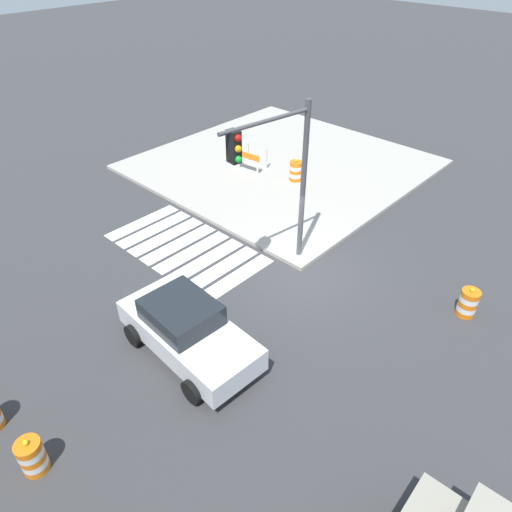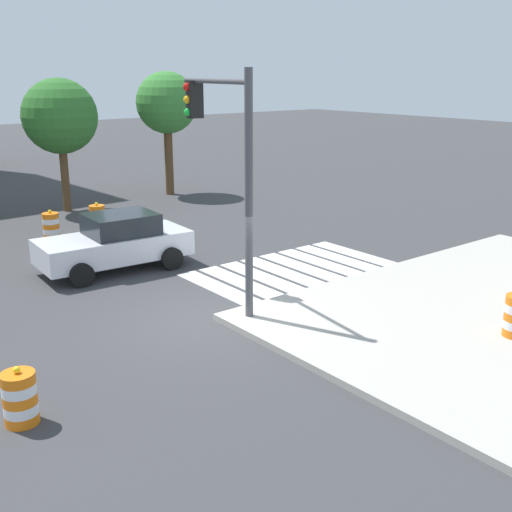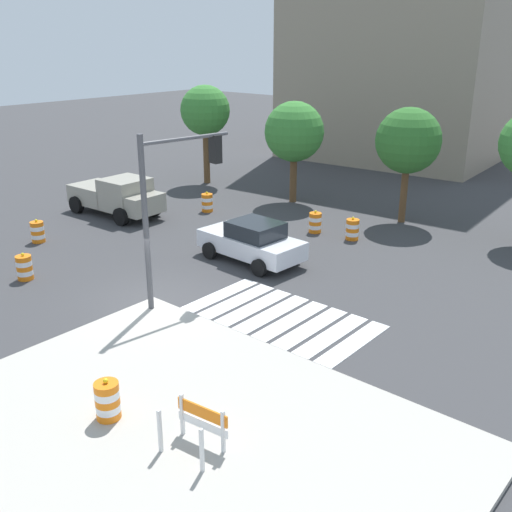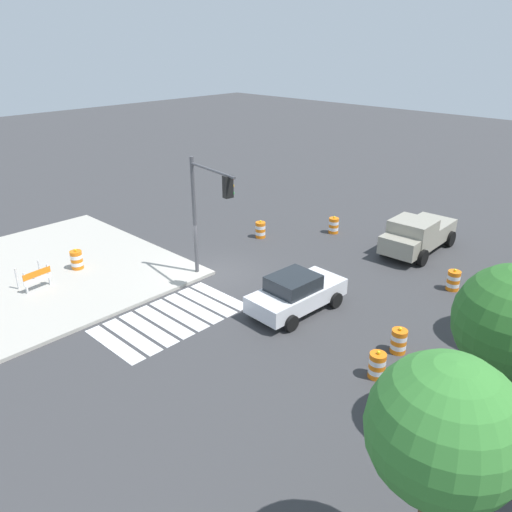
# 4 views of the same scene
# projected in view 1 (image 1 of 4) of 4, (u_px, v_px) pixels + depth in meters

# --- Properties ---
(ground_plane) EXTENTS (120.00, 120.00, 0.00)m
(ground_plane) POSITION_uv_depth(u_px,v_px,m) (301.00, 271.00, 16.24)
(ground_plane) COLOR #38383A
(sidewalk_corner) EXTENTS (12.00, 12.00, 0.15)m
(sidewalk_corner) POSITION_uv_depth(u_px,v_px,m) (282.00, 164.00, 23.07)
(sidewalk_corner) COLOR #ADA89E
(sidewalk_corner) RESTS_ON ground
(crosswalk_stripes) EXTENTS (5.85, 3.20, 0.02)m
(crosswalk_stripes) POSITION_uv_depth(u_px,v_px,m) (186.00, 248.00, 17.37)
(crosswalk_stripes) COLOR silver
(crosswalk_stripes) RESTS_ON ground
(sports_car) EXTENTS (4.40, 2.33, 1.63)m
(sports_car) POSITION_uv_depth(u_px,v_px,m) (187.00, 330.00, 12.81)
(sports_car) COLOR silver
(sports_car) RESTS_ON ground
(traffic_barrel_near_corner) EXTENTS (0.56, 0.56, 1.02)m
(traffic_barrel_near_corner) POSITION_uv_depth(u_px,v_px,m) (468.00, 303.00, 14.24)
(traffic_barrel_near_corner) COLOR orange
(traffic_barrel_near_corner) RESTS_ON ground
(traffic_barrel_far_curb) EXTENTS (0.56, 0.56, 1.02)m
(traffic_barrel_far_curb) POSITION_uv_depth(u_px,v_px,m) (32.00, 456.00, 10.19)
(traffic_barrel_far_curb) COLOR orange
(traffic_barrel_far_curb) RESTS_ON ground
(traffic_barrel_on_sidewalk) EXTENTS (0.56, 0.56, 1.02)m
(traffic_barrel_on_sidewalk) POSITION_uv_depth(u_px,v_px,m) (296.00, 171.00, 21.27)
(traffic_barrel_on_sidewalk) COLOR orange
(traffic_barrel_on_sidewalk) RESTS_ON sidewalk_corner
(construction_barricade) EXTENTS (1.32, 0.91, 1.00)m
(construction_barricade) POSITION_uv_depth(u_px,v_px,m) (250.00, 158.00, 22.10)
(construction_barricade) COLOR silver
(construction_barricade) RESTS_ON sidewalk_corner
(traffic_light_pole) EXTENTS (0.68, 3.26, 5.50)m
(traffic_light_pole) POSITION_uv_depth(u_px,v_px,m) (278.00, 165.00, 14.05)
(traffic_light_pole) COLOR #4C4C51
(traffic_light_pole) RESTS_ON sidewalk_corner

